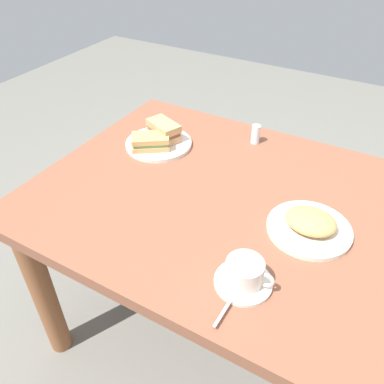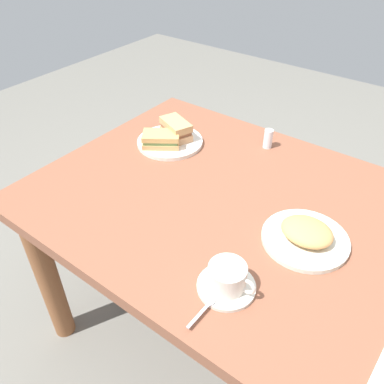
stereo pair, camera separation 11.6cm
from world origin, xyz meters
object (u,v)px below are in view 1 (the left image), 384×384
sandwich_front (164,130)px  sandwich_plate (159,144)px  coffee_cup (245,272)px  side_plate (309,229)px  dining_table (244,229)px  salt_shaker (256,134)px  spoon (228,304)px  coffee_saucer (243,282)px  sandwich_back (151,142)px

sandwich_front → sandwich_plate: bearing=84.8°
sandwich_plate → coffee_cup: 0.68m
sandwich_front → side_plate: bearing=161.2°
dining_table → salt_shaker: bearing=-71.2°
spoon → salt_shaker: size_ratio=1.41×
salt_shaker → dining_table: bearing=108.8°
coffee_saucer → spoon: (0.00, 0.08, 0.01)m
sandwich_plate → coffee_cup: size_ratio=2.03×
coffee_cup → spoon: 0.09m
salt_shaker → sandwich_back: bearing=38.4°
sandwich_back → coffee_cup: coffee_cup is taller
sandwich_plate → coffee_saucer: size_ratio=1.72×
coffee_cup → side_plate: coffee_cup is taller
sandwich_plate → salt_shaker: (-0.30, -0.19, 0.03)m
dining_table → coffee_saucer: (-0.11, 0.29, 0.12)m
sandwich_front → spoon: 0.75m
sandwich_plate → sandwich_back: bearing=87.1°
dining_table → sandwich_back: bearing=-13.2°
sandwich_plate → side_plate: (-0.61, 0.17, 0.00)m
coffee_saucer → side_plate: bearing=-108.2°
dining_table → sandwich_back: size_ratio=8.74×
sandwich_back → coffee_cup: size_ratio=1.27×
dining_table → coffee_cup: coffee_cup is taller
sandwich_plate → sandwich_back: size_ratio=1.59×
dining_table → salt_shaker: (0.11, -0.34, 0.15)m
dining_table → salt_shaker: 0.38m
sandwich_plate → spoon: bearing=135.7°
coffee_saucer → coffee_cup: size_ratio=1.18×
dining_table → spoon: size_ratio=13.46×
coffee_saucer → salt_shaker: size_ratio=2.01×
sandwich_plate → dining_table: bearing=160.8°
dining_table → salt_shaker: salt_shaker is taller
coffee_saucer → sandwich_back: bearing=-36.1°
sandwich_plate → coffee_cup: bearing=140.8°
coffee_saucer → spoon: bearing=88.5°
sandwich_back → side_plate: sandwich_back is taller
spoon → sandwich_plate: bearing=-44.3°
dining_table → coffee_saucer: bearing=111.2°
spoon → coffee_saucer: bearing=-91.5°
spoon → salt_shaker: bearing=-72.3°
coffee_saucer → side_plate: side_plate is taller
dining_table → sandwich_plate: size_ratio=5.48×
coffee_cup → salt_shaker: coffee_cup is taller
side_plate → dining_table: bearing=-8.7°
sandwich_front → spoon: (-0.52, 0.54, -0.03)m
sandwich_front → coffee_saucer: (-0.52, 0.46, -0.04)m
coffee_cup → salt_shaker: size_ratio=1.70×
coffee_saucer → salt_shaker: bearing=-70.1°
salt_shaker → spoon: bearing=107.7°
sandwich_front → coffee_cup: (-0.52, 0.46, -0.00)m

